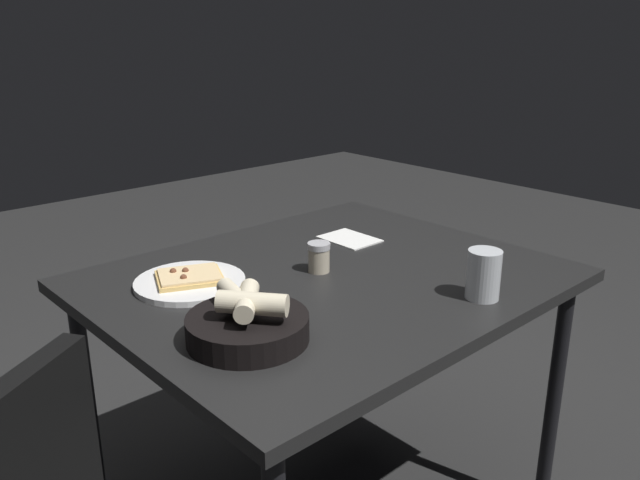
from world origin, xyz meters
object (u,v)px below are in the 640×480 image
dining_table (327,299)px  pepper_shaker (320,258)px  pizza_plate (190,281)px  bread_basket (248,324)px  beer_glass (483,277)px

dining_table → pepper_shaker: (-0.03, 0.00, 0.10)m
dining_table → pizza_plate: size_ratio=4.15×
pizza_plate → bread_basket: bread_basket is taller
pepper_shaker → dining_table: bearing=-7.4°
dining_table → beer_glass: beer_glass is taller
pizza_plate → beer_glass: 0.68m
beer_glass → pepper_shaker: beer_glass is taller
pizza_plate → bread_basket: size_ratio=1.09×
pepper_shaker → beer_glass: bearing=22.8°
bread_basket → pepper_shaker: size_ratio=3.21×
bread_basket → pizza_plate: bearing=168.4°
beer_glass → pepper_shaker: size_ratio=1.51×
bread_basket → pepper_shaker: (-0.18, 0.36, -0.00)m
pizza_plate → pepper_shaker: size_ratio=3.49×
pizza_plate → beer_glass: size_ratio=2.31×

